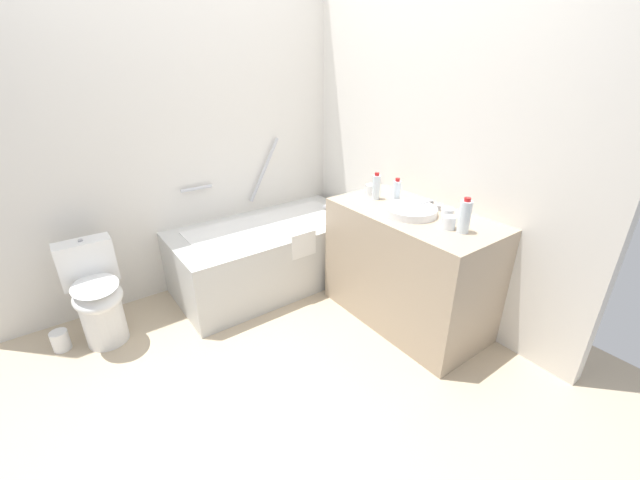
% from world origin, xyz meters
% --- Properties ---
extents(ground_plane, '(3.68, 3.68, 0.00)m').
position_xyz_m(ground_plane, '(0.00, 0.00, 0.00)').
color(ground_plane, '#C1AD8E').
extents(wall_back_tiled, '(3.08, 0.10, 2.55)m').
position_xyz_m(wall_back_tiled, '(0.00, 1.22, 1.28)').
color(wall_back_tiled, silver).
rests_on(wall_back_tiled, ground_plane).
extents(wall_right_mirror, '(0.10, 2.74, 2.55)m').
position_xyz_m(wall_right_mirror, '(1.39, 0.00, 1.28)').
color(wall_right_mirror, silver).
rests_on(wall_right_mirror, ground_plane).
extents(bathtub, '(1.59, 0.79, 1.16)m').
position_xyz_m(bathtub, '(0.48, 0.77, 0.29)').
color(bathtub, silver).
rests_on(bathtub, ground_plane).
extents(toilet, '(0.35, 0.50, 0.71)m').
position_xyz_m(toilet, '(-0.84, 0.79, 0.35)').
color(toilet, white).
rests_on(toilet, ground_plane).
extents(vanity_counter, '(0.61, 1.18, 0.85)m').
position_xyz_m(vanity_counter, '(1.04, -0.27, 0.42)').
color(vanity_counter, tan).
rests_on(vanity_counter, ground_plane).
extents(sink_basin, '(0.34, 0.34, 0.05)m').
position_xyz_m(sink_basin, '(0.99, -0.28, 0.87)').
color(sink_basin, white).
rests_on(sink_basin, vanity_counter).
extents(sink_faucet, '(0.13, 0.15, 0.06)m').
position_xyz_m(sink_faucet, '(1.19, -0.28, 0.88)').
color(sink_faucet, '#AEAEB3').
rests_on(sink_faucet, vanity_counter).
extents(water_bottle_0, '(0.06, 0.06, 0.19)m').
position_xyz_m(water_bottle_0, '(1.06, -0.07, 0.94)').
color(water_bottle_0, silver).
rests_on(water_bottle_0, vanity_counter).
extents(water_bottle_1, '(0.06, 0.06, 0.20)m').
position_xyz_m(water_bottle_1, '(1.02, 0.09, 0.94)').
color(water_bottle_1, silver).
rests_on(water_bottle_1, vanity_counter).
extents(water_bottle_2, '(0.07, 0.07, 0.22)m').
position_xyz_m(water_bottle_2, '(1.02, -0.66, 0.95)').
color(water_bottle_2, silver).
rests_on(water_bottle_2, vanity_counter).
extents(drinking_glass_0, '(0.08, 0.08, 0.09)m').
position_xyz_m(drinking_glass_0, '(1.08, -0.50, 0.89)').
color(drinking_glass_0, white).
rests_on(drinking_glass_0, vanity_counter).
extents(drinking_glass_1, '(0.08, 0.08, 0.08)m').
position_xyz_m(drinking_glass_1, '(1.00, -0.58, 0.89)').
color(drinking_glass_1, white).
rests_on(drinking_glass_1, vanity_counter).
extents(drinking_glass_2, '(0.07, 0.07, 0.08)m').
position_xyz_m(drinking_glass_2, '(1.06, 0.19, 0.89)').
color(drinking_glass_2, white).
rests_on(drinking_glass_2, vanity_counter).
extents(toilet_paper_roll, '(0.11, 0.11, 0.14)m').
position_xyz_m(toilet_paper_roll, '(-1.11, 0.84, 0.07)').
color(toilet_paper_roll, white).
rests_on(toilet_paper_roll, ground_plane).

